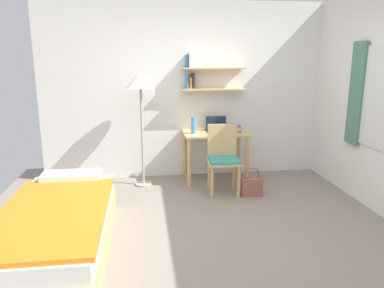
{
  "coord_description": "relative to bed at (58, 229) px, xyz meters",
  "views": [
    {
      "loc": [
        -0.71,
        -3.48,
        1.81
      ],
      "look_at": [
        -0.18,
        0.51,
        0.85
      ],
      "focal_mm": 34.36,
      "sensor_mm": 36.0,
      "label": 1
    }
  ],
  "objects": [
    {
      "name": "ground_plane",
      "position": [
        1.54,
        0.19,
        -0.24
      ],
      "size": [
        5.28,
        5.28,
        0.0
      ],
      "primitive_type": "plane",
      "color": "gray"
    },
    {
      "name": "wall_back",
      "position": [
        1.54,
        2.21,
        1.07
      ],
      "size": [
        4.4,
        0.27,
        2.6
      ],
      "color": "white",
      "rests_on": "ground_plane"
    },
    {
      "name": "bed",
      "position": [
        0.0,
        0.0,
        0.0
      ],
      "size": [
        0.93,
        2.06,
        0.54
      ],
      "color": "tan",
      "rests_on": "ground_plane"
    },
    {
      "name": "desk",
      "position": [
        1.86,
        1.89,
        0.35
      ],
      "size": [
        0.94,
        0.59,
        0.73
      ],
      "color": "tan",
      "rests_on": "ground_plane"
    },
    {
      "name": "desk_chair",
      "position": [
        1.87,
        1.37,
        0.27
      ],
      "size": [
        0.45,
        0.43,
        0.92
      ],
      "color": "tan",
      "rests_on": "ground_plane"
    },
    {
      "name": "standing_lamp",
      "position": [
        0.8,
        1.8,
        1.19
      ],
      "size": [
        0.41,
        0.41,
        1.62
      ],
      "color": "#B2A893",
      "rests_on": "ground_plane"
    },
    {
      "name": "laptop",
      "position": [
        1.9,
        1.97,
        0.55
      ],
      "size": [
        0.31,
        0.23,
        0.21
      ],
      "color": "black",
      "rests_on": "desk"
    },
    {
      "name": "water_bottle",
      "position": [
        1.53,
        1.83,
        0.61
      ],
      "size": [
        0.07,
        0.07,
        0.24
      ],
      "primitive_type": "cylinder",
      "color": "#4C99DB",
      "rests_on": "desk"
    },
    {
      "name": "book_stack",
      "position": [
        2.13,
        1.89,
        0.55
      ],
      "size": [
        0.19,
        0.23,
        0.1
      ],
      "color": "purple",
      "rests_on": "desk"
    },
    {
      "name": "handbag",
      "position": [
        2.23,
        1.18,
        -0.11
      ],
      "size": [
        0.28,
        0.12,
        0.39
      ],
      "color": "#99564C",
      "rests_on": "ground_plane"
    }
  ]
}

